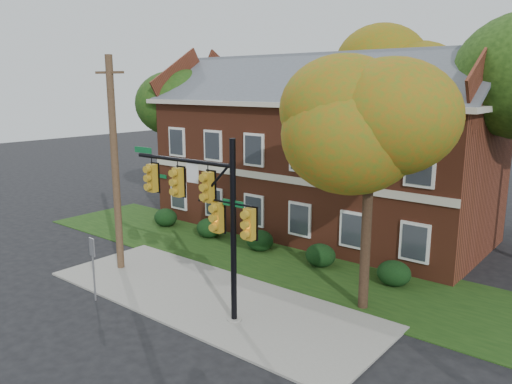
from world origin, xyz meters
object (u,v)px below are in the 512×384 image
Objects in this scene: hedge_far_right at (394,273)px; traffic_signal at (208,207)px; utility_pole at (115,165)px; apartment_building at (319,141)px; hedge_right at (320,255)px; sign_post at (93,259)px; tree_left_rear at (183,107)px; tree_far_rear at (403,73)px; hedge_far_left at (166,217)px; hedge_left at (209,228)px; hedge_center at (260,241)px; tree_near_right at (376,127)px.

traffic_signal is (-4.08, -6.58, 3.43)m from hedge_far_right.
apartment_building is at bearing 59.87° from utility_pole.
utility_pole is (-6.79, -5.86, 4.18)m from hedge_right.
tree_left_rear is at bearing 131.15° from sign_post.
hedge_far_left is at bearing -122.50° from tree_far_rear.
tree_left_rear is (-6.23, 4.14, 6.16)m from hedge_left.
hedge_right is at bearing 83.25° from traffic_signal.
sign_post is (-8.24, -8.52, 1.16)m from hedge_far_right.
apartment_building reaches higher than hedge_center.
tree_far_rear is (-2.16, 13.09, 8.32)m from hedge_right.
sign_post is (5.76, -8.52, 1.16)m from hedge_far_left.
hedge_far_right is 11.91m from sign_post.
traffic_signal is at bearing -121.77° from hedge_far_right.
hedge_far_left is 10.35m from sign_post.
apartment_building is at bearing 102.13° from traffic_signal.
tree_left_rear is (-16.73, 4.14, 6.16)m from hedge_far_right.
tree_far_rear is (1.34, 13.09, 8.32)m from hedge_center.
tree_left_rear is at bearing 137.98° from traffic_signal.
tree_near_right reaches higher than hedge_right.
apartment_building is 7.73m from hedge_right.
hedge_left is 12.68m from tree_near_right.
tree_left_rear reaches higher than hedge_center.
tree_left_rear reaches higher than sign_post.
hedge_right is at bearing 0.00° from hedge_left.
apartment_building is at bearing 6.54° from tree_left_rear.
hedge_far_left is 0.15× the size of utility_pole.
hedge_far_right is 6.77m from tree_near_right.
hedge_center is 7.91m from utility_pole.
tree_far_rear is (11.07, 8.96, 2.16)m from tree_left_rear.
hedge_far_left is at bearing 180.00° from hedge_right.
utility_pole is (-6.21, 0.72, 0.75)m from traffic_signal.
hedge_far_left is 0.16× the size of tree_left_rear.
hedge_far_left is 10.50m from hedge_right.
tree_near_right is 11.11m from utility_pole.
tree_near_right is (7.22, -8.09, 1.68)m from apartment_building.
hedge_far_left is 1.00× the size of hedge_left.
tree_left_rear reaches higher than hedge_right.
hedge_far_right is (3.50, 0.00, 0.00)m from hedge_right.
hedge_center is at bearing -90.00° from apartment_building.
utility_pole reaches higher than hedge_center.
hedge_center is 0.16× the size of tree_near_right.
hedge_center is 0.12× the size of tree_far_rear.
sign_post is (-4.74, -8.52, 1.16)m from hedge_right.
sign_post is at bearing -75.16° from hedge_left.
hedge_center is 0.16× the size of tree_left_rear.
hedge_left is 1.00× the size of hedge_center.
sign_post is (2.04, -2.67, -3.03)m from utility_pole.
hedge_far_right is at bearing 53.27° from sign_post.
hedge_left is 16.25m from tree_far_rear.
tree_far_rear is 22.92m from sign_post.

